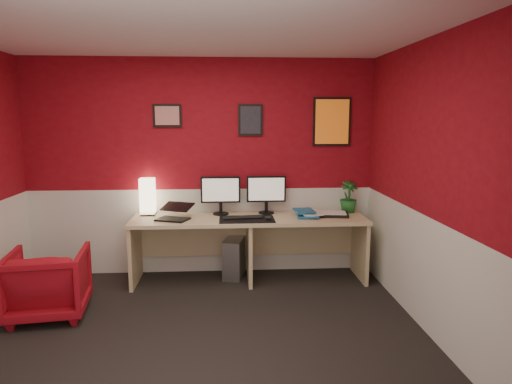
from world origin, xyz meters
The scene contains 25 objects.
ground centered at (0.00, 0.00, 0.00)m, with size 4.00×3.50×0.01m, color black.
ceiling centered at (0.00, 0.00, 2.50)m, with size 4.00×3.50×0.01m, color white.
wall_back centered at (0.00, 1.75, 1.25)m, with size 4.00×0.01×2.50m, color maroon.
wall_front centered at (0.00, -1.75, 1.25)m, with size 4.00×0.01×2.50m, color maroon.
wall_right centered at (2.00, 0.00, 1.25)m, with size 0.01×3.50×2.50m, color maroon.
wainscot_back centered at (0.00, 1.75, 0.50)m, with size 4.00×0.01×1.00m, color silver.
wainscot_right centered at (2.00, 0.00, 0.50)m, with size 0.01×3.50×1.00m, color silver.
desk centered at (0.54, 1.41, 0.36)m, with size 2.60×0.65×0.73m, color #C9B481.
shoji_lamp centered at (-0.61, 1.62, 0.93)m, with size 0.16×0.16×0.40m, color #FFE5B2.
laptop centered at (-0.30, 1.33, 0.84)m, with size 0.33×0.23×0.22m, color black.
monitor_left centered at (0.22, 1.59, 1.02)m, with size 0.45×0.06×0.58m, color black.
monitor_right centered at (0.75, 1.60, 1.02)m, with size 0.45×0.06×0.58m, color black.
desk_mat centered at (0.51, 1.30, 0.73)m, with size 0.60×0.38×0.01m, color black.
keyboard centered at (0.46, 1.34, 0.74)m, with size 0.42×0.14×0.02m, color black.
mouse centered at (0.73, 1.25, 0.75)m, with size 0.06×0.10×0.03m, color black.
book_bottom centered at (1.08, 1.41, 0.74)m, with size 0.23×0.31×0.03m, color #206193.
book_middle centered at (1.12, 1.42, 0.77)m, with size 0.23×0.31×0.02m, color silver.
book_top centered at (1.05, 1.40, 0.79)m, with size 0.21×0.28×0.03m, color #206193.
zen_tray centered at (1.48, 1.43, 0.74)m, with size 0.35×0.25×0.03m, color black.
potted_plant centered at (1.71, 1.61, 0.91)m, with size 0.21×0.21×0.37m, color #19591E.
pc_tower centered at (0.37, 1.56, 0.23)m, with size 0.20×0.45×0.45m, color #99999E.
armchair centered at (-1.37, 0.60, 0.32)m, with size 0.67×0.69×0.63m, color #A50915.
art_left centered at (-0.37, 1.74, 1.85)m, with size 0.32×0.02×0.26m, color red.
art_center centered at (0.57, 1.74, 1.80)m, with size 0.28×0.02×0.36m, color black.
art_right centered at (1.52, 1.74, 1.78)m, with size 0.44×0.02×0.56m, color orange.
Camera 1 is at (0.29, -3.53, 1.84)m, focal length 31.88 mm.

